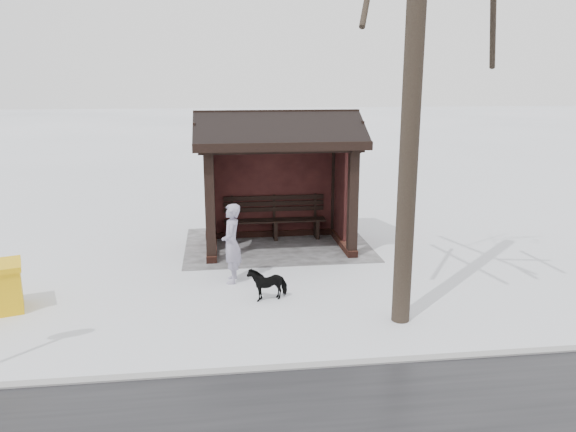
% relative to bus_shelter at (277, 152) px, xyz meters
% --- Properties ---
extents(ground, '(120.00, 120.00, 0.00)m').
position_rel_bus_shelter_xyz_m(ground, '(0.00, 0.16, -2.17)').
color(ground, white).
rests_on(ground, ground).
extents(kerb, '(120.00, 0.15, 0.06)m').
position_rel_bus_shelter_xyz_m(kerb, '(0.00, 5.66, -2.16)').
color(kerb, gray).
rests_on(kerb, ground).
extents(trampled_patch, '(4.20, 3.20, 0.02)m').
position_rel_bus_shelter_xyz_m(trampled_patch, '(0.00, -0.04, -2.16)').
color(trampled_patch, gray).
rests_on(trampled_patch, ground).
extents(bus_shelter, '(3.60, 2.40, 3.09)m').
position_rel_bus_shelter_xyz_m(bus_shelter, '(0.00, 0.00, 0.00)').
color(bus_shelter, '#331812').
rests_on(bus_shelter, ground).
extents(pedestrian, '(0.41, 0.58, 1.51)m').
position_rel_bus_shelter_xyz_m(pedestrian, '(1.11, 2.26, -1.41)').
color(pedestrian, '#918BA3').
rests_on(pedestrian, ground).
extents(dog, '(0.73, 0.46, 0.57)m').
position_rel_bus_shelter_xyz_m(dog, '(0.52, 3.17, -1.88)').
color(dog, black).
rests_on(dog, ground).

